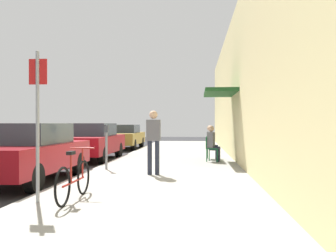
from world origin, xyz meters
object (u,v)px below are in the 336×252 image
object	(u,v)px
parking_meter	(106,143)
cafe_chair_0	(211,147)
parked_car_1	(92,141)
pedestrian_standing	(153,137)
cafe_chair_1	(210,146)
seated_patron_1	(212,141)
bicycle_0	(74,180)
parked_car_2	(124,136)
street_sign	(38,114)
parked_car_0	(29,152)
seated_patron_0	(213,142)

from	to	relation	value
parking_meter	cafe_chair_0	bearing A→B (deg)	37.80
parked_car_1	pedestrian_standing	distance (m)	5.65
cafe_chair_1	seated_patron_1	distance (m)	0.20
bicycle_0	parked_car_2	bearing A→B (deg)	98.23
cafe_chair_1	bicycle_0	bearing A→B (deg)	-109.26
street_sign	pedestrian_standing	bearing A→B (deg)	65.24
parked_car_2	cafe_chair_0	xyz separation A→B (m)	(4.73, -7.60, -0.11)
parked_car_1	pedestrian_standing	bearing A→B (deg)	-56.87
parked_car_2	parked_car_0	bearing A→B (deg)	-90.00
bicycle_0	seated_patron_0	distance (m)	7.23
bicycle_0	parked_car_0	bearing A→B (deg)	129.15
cafe_chair_1	pedestrian_standing	bearing A→B (deg)	-110.63
parked_car_2	parking_meter	distance (m)	10.19
street_sign	cafe_chair_0	xyz separation A→B (m)	(3.23, 6.90, -1.02)
cafe_chair_0	bicycle_0	bearing A→B (deg)	-111.64
parked_car_1	cafe_chair_1	distance (m)	4.74
bicycle_0	cafe_chair_0	distance (m)	7.22
parked_car_0	seated_patron_0	world-z (taller)	parked_car_0
street_sign	bicycle_0	world-z (taller)	street_sign
seated_patron_0	parking_meter	bearing A→B (deg)	-142.87
parked_car_1	cafe_chair_1	xyz separation A→B (m)	(4.73, -0.35, -0.14)
parking_meter	street_sign	world-z (taller)	street_sign
parked_car_2	seated_patron_0	bearing A→B (deg)	-57.84
cafe_chair_0	pedestrian_standing	distance (m)	3.88
parked_car_0	parked_car_2	xyz separation A→B (m)	(0.00, 11.77, -0.02)
parked_car_2	cafe_chair_0	world-z (taller)	parked_car_2
parked_car_2	seated_patron_0	size ratio (longest dim) A/B	3.41
parked_car_2	seated_patron_0	distance (m)	9.00
bicycle_0	seated_patron_1	xyz separation A→B (m)	(2.72, 7.60, 0.34)
parked_car_0	seated_patron_1	distance (m)	6.97
parked_car_1	street_sign	bearing A→B (deg)	-79.57
seated_patron_0	pedestrian_standing	bearing A→B (deg)	-116.28
parked_car_2	seated_patron_1	distance (m)	8.24
bicycle_0	seated_patron_0	size ratio (longest dim) A/B	1.33
bicycle_0	parking_meter	bearing A→B (deg)	97.00
parked_car_2	seated_patron_0	world-z (taller)	parked_car_2
parked_car_2	parking_meter	world-z (taller)	parking_meter
parking_meter	cafe_chair_1	distance (m)	4.64
seated_patron_1	parked_car_1	bearing A→B (deg)	175.78
parked_car_1	cafe_chair_0	bearing A→B (deg)	-14.79
seated_patron_0	cafe_chair_1	world-z (taller)	seated_patron_0
parked_car_0	street_sign	world-z (taller)	street_sign
cafe_chair_1	parking_meter	bearing A→B (deg)	-133.34
seated_patron_1	cafe_chair_0	bearing A→B (deg)	-93.67
street_sign	cafe_chair_0	distance (m)	7.69
seated_patron_0	parked_car_1	bearing A→B (deg)	165.21
street_sign	parked_car_2	bearing A→B (deg)	95.90
cafe_chair_0	cafe_chair_1	world-z (taller)	same
cafe_chair_0	pedestrian_standing	xyz separation A→B (m)	(-1.65, -3.47, 0.50)
seated_patron_0	parked_car_2	bearing A→B (deg)	122.16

